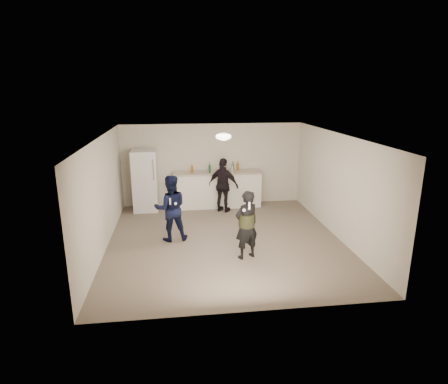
{
  "coord_description": "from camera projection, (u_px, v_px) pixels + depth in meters",
  "views": [
    {
      "loc": [
        -1.09,
        -8.27,
        3.54
      ],
      "look_at": [
        0.0,
        0.2,
        1.15
      ],
      "focal_mm": 30.0,
      "sensor_mm": 36.0,
      "label": 1
    }
  ],
  "objects": [
    {
      "name": "remote_man",
      "position": [
        170.0,
        201.0,
        8.48
      ],
      "size": [
        0.04,
        0.04,
        0.15
      ],
      "primitive_type": "cube",
      "color": "silver",
      "rests_on": "man"
    },
    {
      "name": "man",
      "position": [
        171.0,
        208.0,
        8.82
      ],
      "size": [
        0.83,
        0.68,
        1.59
      ],
      "primitive_type": "imported",
      "rotation": [
        0.0,
        0.0,
        3.24
      ],
      "color": "#0E163D",
      "rests_on": "floor"
    },
    {
      "name": "nunchuk_man",
      "position": [
        176.0,
        204.0,
        8.54
      ],
      "size": [
        0.07,
        0.07,
        0.07
      ],
      "primitive_type": "sphere",
      "color": "white",
      "rests_on": "man"
    },
    {
      "name": "shaker",
      "position": [
        210.0,
        168.0,
        11.35
      ],
      "size": [
        0.08,
        0.08,
        0.17
      ],
      "primitive_type": "cylinder",
      "color": "silver",
      "rests_on": "counter_top"
    },
    {
      "name": "remote_woman",
      "position": [
        249.0,
        206.0,
        7.51
      ],
      "size": [
        0.04,
        0.04,
        0.15
      ],
      "primitive_type": "cube",
      "color": "white",
      "rests_on": "woman"
    },
    {
      "name": "camo_shorts",
      "position": [
        247.0,
        220.0,
        7.86
      ],
      "size": [
        0.34,
        0.34,
        0.28
      ],
      "primitive_type": "cylinder",
      "color": "#303719",
      "rests_on": "woman"
    },
    {
      "name": "ceiling",
      "position": [
        225.0,
        136.0,
        8.31
      ],
      "size": [
        6.0,
        6.0,
        0.0
      ],
      "primitive_type": "plane",
      "rotation": [
        3.14,
        0.0,
        0.0
      ],
      "color": "silver",
      "rests_on": "wall_back"
    },
    {
      "name": "fridge_handle",
      "position": [
        153.0,
        170.0,
        10.55
      ],
      "size": [
        0.02,
        0.02,
        0.6
      ],
      "primitive_type": "cylinder",
      "color": "#B5B5B9",
      "rests_on": "fridge"
    },
    {
      "name": "fridge",
      "position": [
        145.0,
        181.0,
        10.98
      ],
      "size": [
        0.7,
        0.7,
        1.8
      ],
      "primitive_type": "cube",
      "color": "white",
      "rests_on": "floor"
    },
    {
      "name": "wall_back",
      "position": [
        212.0,
        165.0,
        11.52
      ],
      "size": [
        6.0,
        0.0,
        6.0
      ],
      "primitive_type": "plane",
      "rotation": [
        1.57,
        0.0,
        0.0
      ],
      "color": "beige",
      "rests_on": "floor"
    },
    {
      "name": "ceiling_dome",
      "position": [
        223.0,
        137.0,
        8.61
      ],
      "size": [
        0.36,
        0.36,
        0.16
      ],
      "primitive_type": "ellipsoid",
      "color": "white",
      "rests_on": "ceiling"
    },
    {
      "name": "woman",
      "position": [
        247.0,
        225.0,
        7.88
      ],
      "size": [
        0.64,
        0.54,
        1.5
      ],
      "primitive_type": "imported",
      "rotation": [
        0.0,
        0.0,
        3.54
      ],
      "color": "black",
      "rests_on": "floor"
    },
    {
      "name": "counter",
      "position": [
        218.0,
        190.0,
        11.41
      ],
      "size": [
        2.6,
        0.56,
        1.05
      ],
      "primitive_type": "cube",
      "color": "white",
      "rests_on": "floor"
    },
    {
      "name": "counter_top",
      "position": [
        218.0,
        173.0,
        11.26
      ],
      "size": [
        2.68,
        0.64,
        0.04
      ],
      "primitive_type": "cube",
      "color": "#C2AE96",
      "rests_on": "counter"
    },
    {
      "name": "wall_right",
      "position": [
        338.0,
        186.0,
        8.99
      ],
      "size": [
        0.0,
        6.0,
        6.0
      ],
      "primitive_type": "plane",
      "rotation": [
        1.57,
        0.0,
        -1.57
      ],
      "color": "beige",
      "rests_on": "floor"
    },
    {
      "name": "nunchuk_woman",
      "position": [
        244.0,
        210.0,
        7.55
      ],
      "size": [
        0.07,
        0.07,
        0.07
      ],
      "primitive_type": "sphere",
      "color": "white",
      "rests_on": "woman"
    },
    {
      "name": "wall_front",
      "position": [
        250.0,
        241.0,
        5.79
      ],
      "size": [
        6.0,
        0.0,
        6.0
      ],
      "primitive_type": "plane",
      "rotation": [
        -1.57,
        0.0,
        0.0
      ],
      "color": "beige",
      "rests_on": "floor"
    },
    {
      "name": "spectator",
      "position": [
        224.0,
        185.0,
        10.87
      ],
      "size": [
        0.99,
        0.84,
        1.59
      ],
      "primitive_type": "imported",
      "rotation": [
        0.0,
        0.0,
        2.56
      ],
      "color": "black",
      "rests_on": "floor"
    },
    {
      "name": "bottle_cluster",
      "position": [
        221.0,
        168.0,
        11.24
      ],
      "size": [
        1.48,
        0.42,
        0.25
      ],
      "color": "#175229",
      "rests_on": "counter_top"
    },
    {
      "name": "floor",
      "position": [
        225.0,
        240.0,
        8.99
      ],
      "size": [
        6.0,
        6.0,
        0.0
      ],
      "primitive_type": "plane",
      "color": "#6B5B4C",
      "rests_on": "ground"
    },
    {
      "name": "wall_left",
      "position": [
        103.0,
        194.0,
        8.31
      ],
      "size": [
        0.0,
        6.0,
        6.0
      ],
      "primitive_type": "plane",
      "rotation": [
        1.57,
        0.0,
        1.57
      ],
      "color": "beige",
      "rests_on": "floor"
    }
  ]
}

